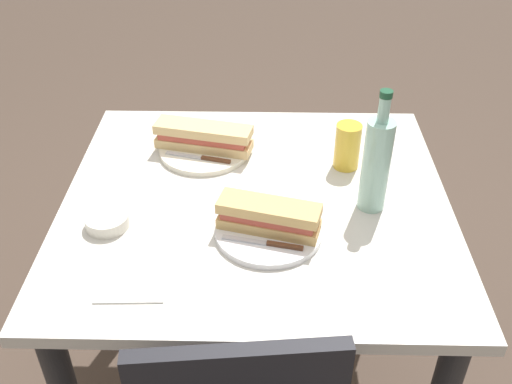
% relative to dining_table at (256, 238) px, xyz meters
% --- Properties ---
extents(dining_table, '(0.94, 0.88, 0.76)m').
position_rel_dining_table_xyz_m(dining_table, '(0.00, 0.00, 0.00)').
color(dining_table, beige).
rests_on(dining_table, ground).
extents(plate_near, '(0.24, 0.24, 0.01)m').
position_rel_dining_table_xyz_m(plate_near, '(0.15, -0.21, 0.14)').
color(plate_near, silver).
rests_on(plate_near, dining_table).
extents(baguette_sandwich_near, '(0.27, 0.12, 0.07)m').
position_rel_dining_table_xyz_m(baguette_sandwich_near, '(0.15, -0.21, 0.18)').
color(baguette_sandwich_near, '#DBB77A').
rests_on(baguette_sandwich_near, plate_near).
extents(knife_near, '(0.18, 0.06, 0.01)m').
position_rel_dining_table_xyz_m(knife_near, '(0.15, -0.15, 0.15)').
color(knife_near, silver).
rests_on(knife_near, plate_near).
extents(plate_far, '(0.24, 0.24, 0.01)m').
position_rel_dining_table_xyz_m(plate_far, '(-0.03, 0.13, 0.14)').
color(plate_far, white).
rests_on(plate_far, dining_table).
extents(baguette_sandwich_far, '(0.24, 0.13, 0.07)m').
position_rel_dining_table_xyz_m(baguette_sandwich_far, '(-0.03, 0.13, 0.18)').
color(baguette_sandwich_far, tan).
rests_on(baguette_sandwich_far, plate_far).
extents(knife_far, '(0.18, 0.05, 0.01)m').
position_rel_dining_table_xyz_m(knife_far, '(-0.03, 0.18, 0.15)').
color(knife_far, silver).
rests_on(knife_far, plate_far).
extents(water_bottle, '(0.06, 0.06, 0.30)m').
position_rel_dining_table_xyz_m(water_bottle, '(-0.27, 0.02, 0.25)').
color(water_bottle, '#99C6B7').
rests_on(water_bottle, dining_table).
extents(beer_glass, '(0.07, 0.07, 0.12)m').
position_rel_dining_table_xyz_m(beer_glass, '(-0.23, -0.15, 0.19)').
color(beer_glass, gold).
rests_on(beer_glass, dining_table).
extents(olive_bowl, '(0.10, 0.10, 0.03)m').
position_rel_dining_table_xyz_m(olive_bowl, '(0.34, 0.11, 0.14)').
color(olive_bowl, silver).
rests_on(olive_bowl, dining_table).
extents(paper_napkin, '(0.14, 0.14, 0.00)m').
position_rel_dining_table_xyz_m(paper_napkin, '(0.25, 0.28, 0.13)').
color(paper_napkin, white).
rests_on(paper_napkin, dining_table).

